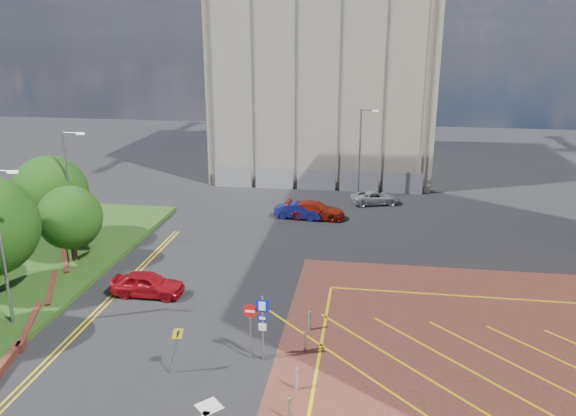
% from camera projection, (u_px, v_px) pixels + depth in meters
% --- Properties ---
extents(ground, '(140.00, 140.00, 0.00)m').
position_uv_depth(ground, '(248.00, 371.00, 24.69)').
color(ground, black).
rests_on(ground, ground).
extents(retaining_wall, '(6.06, 20.33, 0.40)m').
position_uv_depth(retaining_wall, '(27.00, 325.00, 28.18)').
color(retaining_wall, maroon).
rests_on(retaining_wall, ground).
extents(tree_c, '(4.00, 4.00, 4.90)m').
position_uv_depth(tree_c, '(70.00, 218.00, 35.07)').
color(tree_c, '#3D2B1C').
rests_on(tree_c, grass_bed).
extents(tree_d, '(5.00, 5.00, 6.08)m').
position_uv_depth(tree_d, '(50.00, 192.00, 38.12)').
color(tree_d, '#3D2B1C').
rests_on(tree_d, grass_bed).
extents(lamp_left_near, '(1.53, 0.16, 8.00)m').
position_uv_depth(lamp_left_near, '(2.00, 242.00, 26.93)').
color(lamp_left_near, '#9EA0A8').
rests_on(lamp_left_near, grass_bed).
extents(lamp_left_far, '(1.53, 0.16, 8.00)m').
position_uv_depth(lamp_left_far, '(70.00, 186.00, 36.65)').
color(lamp_left_far, '#9EA0A8').
rests_on(lamp_left_far, grass_bed).
extents(lamp_back, '(1.53, 0.16, 8.00)m').
position_uv_depth(lamp_back, '(361.00, 150.00, 49.23)').
color(lamp_back, '#9EA0A8').
rests_on(lamp_back, ground).
extents(sign_cluster, '(1.17, 0.12, 3.20)m').
position_uv_depth(sign_cluster, '(258.00, 321.00, 25.00)').
color(sign_cluster, '#9EA0A8').
rests_on(sign_cluster, ground).
extents(warning_sign, '(0.78, 0.42, 2.25)m').
position_uv_depth(warning_sign, '(175.00, 345.00, 24.10)').
color(warning_sign, '#9EA0A8').
rests_on(warning_sign, ground).
extents(bollard_row, '(0.14, 11.14, 0.90)m').
position_uv_depth(bollard_row, '(294.00, 390.00, 22.66)').
color(bollard_row, '#9EA0A8').
rests_on(bollard_row, forecourt).
extents(construction_building, '(21.20, 19.20, 22.00)m').
position_uv_depth(construction_building, '(327.00, 65.00, 59.14)').
color(construction_building, gray).
rests_on(construction_building, ground).
extents(construction_fence, '(21.60, 0.06, 2.00)m').
position_uv_depth(construction_fence, '(327.00, 180.00, 52.56)').
color(construction_fence, gray).
rests_on(construction_fence, ground).
extents(car_red_left, '(4.11, 1.68, 1.40)m').
position_uv_depth(car_red_left, '(148.00, 284.00, 31.64)').
color(car_red_left, '#A20D15').
rests_on(car_red_left, ground).
extents(car_blue_back, '(3.92, 1.68, 1.26)m').
position_uv_depth(car_blue_back, '(299.00, 211.00, 44.86)').
color(car_blue_back, navy).
rests_on(car_blue_back, ground).
extents(car_red_back, '(4.77, 2.09, 1.36)m').
position_uv_depth(car_red_back, '(315.00, 210.00, 44.83)').
color(car_red_back, '#AA200E').
rests_on(car_red_back, ground).
extents(car_silver_back, '(4.49, 2.97, 1.15)m').
position_uv_depth(car_silver_back, '(375.00, 198.00, 48.63)').
color(car_silver_back, silver).
rests_on(car_silver_back, ground).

